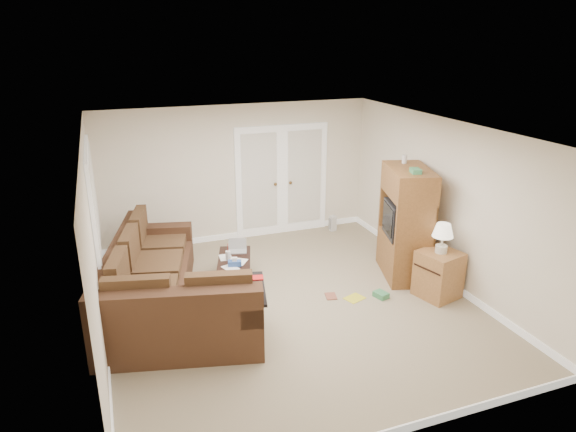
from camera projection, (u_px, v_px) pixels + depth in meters
name	position (u px, v px, depth m)	size (l,w,h in m)	color
floor	(290.00, 304.00, 7.35)	(5.50, 5.50, 0.00)	gray
ceiling	(290.00, 130.00, 6.51)	(5.00, 5.50, 0.02)	white
wall_left	(94.00, 248.00, 6.11)	(0.02, 5.50, 2.50)	white
wall_right	(445.00, 203.00, 7.74)	(0.02, 5.50, 2.50)	white
wall_back	(238.00, 173.00, 9.36)	(5.00, 0.02, 2.50)	white
wall_front	(400.00, 324.00, 4.50)	(5.00, 0.02, 2.50)	white
baseboards	(290.00, 301.00, 7.33)	(5.00, 5.50, 0.10)	white
french_doors	(282.00, 181.00, 9.68)	(1.80, 0.05, 2.13)	white
window_left	(93.00, 199.00, 6.91)	(0.05, 1.92, 1.42)	white
sectional_sofa	(163.00, 293.00, 6.90)	(2.20, 3.43, 0.94)	#482D1B
coffee_table	(235.00, 269.00, 7.95)	(0.75, 1.08, 0.67)	black
tv_armoire	(405.00, 222.00, 7.98)	(0.89, 1.22, 1.88)	brown
side_cabinet	(439.00, 271.00, 7.45)	(0.66, 0.66, 1.14)	#A26D3B
space_heater	(333.00, 223.00, 10.05)	(0.12, 0.10, 0.30)	silver
floor_magazine	(355.00, 298.00, 7.51)	(0.28, 0.22, 0.01)	gold
floor_greenbox	(381.00, 295.00, 7.53)	(0.15, 0.20, 0.08)	#3C8453
floor_book	(326.00, 297.00, 7.54)	(0.16, 0.21, 0.02)	brown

